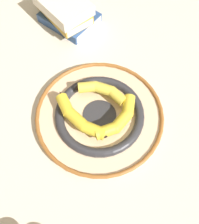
{
  "coord_description": "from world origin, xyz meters",
  "views": [
    {
      "loc": [
        0.01,
        -0.36,
        0.73
      ],
      "look_at": [
        -0.02,
        -0.01,
        0.04
      ],
      "focal_mm": 42.0,
      "sensor_mm": 36.0,
      "label": 1
    }
  ],
  "objects_px": {
    "book_stack": "(66,11)",
    "banana_a": "(118,120)",
    "decorative_bowl": "(100,115)",
    "banana_b": "(104,91)",
    "banana_c": "(77,117)"
  },
  "relations": [
    {
      "from": "banana_b",
      "to": "banana_c",
      "type": "relative_size",
      "value": 1.01
    },
    {
      "from": "decorative_bowl",
      "to": "banana_b",
      "type": "distance_m",
      "value": 0.08
    },
    {
      "from": "banana_b",
      "to": "book_stack",
      "type": "bearing_deg",
      "value": -48.57
    },
    {
      "from": "banana_a",
      "to": "banana_b",
      "type": "xyz_separation_m",
      "value": [
        -0.05,
        0.09,
        -0.0
      ]
    },
    {
      "from": "banana_a",
      "to": "banana_c",
      "type": "distance_m",
      "value": 0.12
    },
    {
      "from": "banana_c",
      "to": "book_stack",
      "type": "xyz_separation_m",
      "value": [
        -0.1,
        0.42,
        -0.0
      ]
    },
    {
      "from": "decorative_bowl",
      "to": "banana_a",
      "type": "bearing_deg",
      "value": -26.45
    },
    {
      "from": "banana_b",
      "to": "book_stack",
      "type": "height_order",
      "value": "book_stack"
    },
    {
      "from": "decorative_bowl",
      "to": "book_stack",
      "type": "relative_size",
      "value": 1.53
    },
    {
      "from": "banana_a",
      "to": "book_stack",
      "type": "distance_m",
      "value": 0.47
    },
    {
      "from": "book_stack",
      "to": "decorative_bowl",
      "type": "bearing_deg",
      "value": -30.84
    },
    {
      "from": "decorative_bowl",
      "to": "banana_c",
      "type": "bearing_deg",
      "value": -153.73
    },
    {
      "from": "decorative_bowl",
      "to": "banana_b",
      "type": "bearing_deg",
      "value": 84.21
    },
    {
      "from": "book_stack",
      "to": "banana_a",
      "type": "bearing_deg",
      "value": -25.72
    },
    {
      "from": "decorative_bowl",
      "to": "banana_c",
      "type": "height_order",
      "value": "banana_c"
    }
  ]
}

